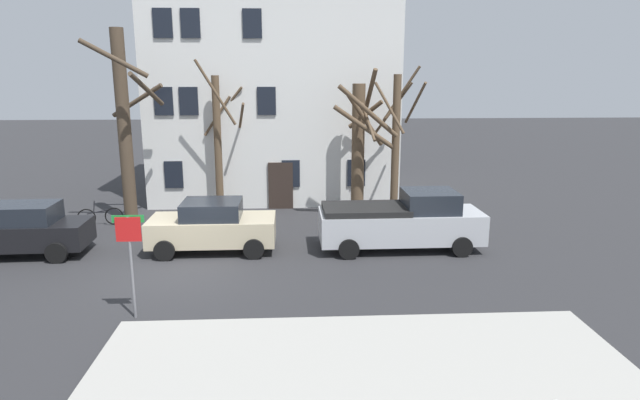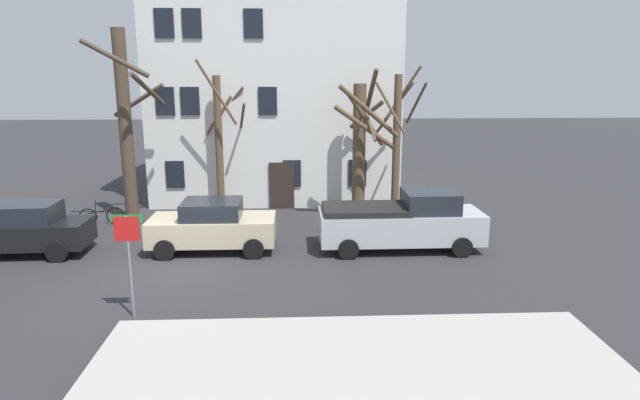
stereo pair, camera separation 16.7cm
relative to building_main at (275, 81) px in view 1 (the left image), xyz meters
The scene contains 11 objects.
ground_plane 13.42m from the building_main, 102.52° to the right, with size 120.00×120.00×0.00m, color #2D2D30.
building_main is the anchor object (origin of this frame).
tree_bare_near 8.45m from the building_main, 133.49° to the right, with size 2.45×2.88×7.65m.
tree_bare_mid 5.57m from the building_main, 117.08° to the right, with size 1.97×2.15×6.52m.
tree_bare_far 6.90m from the building_main, 55.35° to the right, with size 2.68×2.65×6.17m.
tree_bare_end 7.99m from the building_main, 48.90° to the right, with size 2.55×2.61×6.27m.
car_black_wagon 13.87m from the building_main, 129.90° to the right, with size 4.62×2.05×1.76m.
car_beige_sedan 11.08m from the building_main, 101.05° to the right, with size 4.24×2.12×1.75m.
pickup_truck_silver 11.90m from the building_main, 65.42° to the right, with size 5.56×2.20×2.04m.
street_sign_pole 15.82m from the building_main, 101.76° to the right, with size 0.76×0.07×2.62m.
bicycle_leaning 10.74m from the building_main, 137.29° to the right, with size 1.73×0.34×1.03m.
Camera 1 is at (3.42, -15.75, 5.86)m, focal length 30.24 mm.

